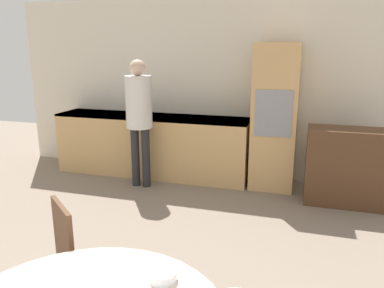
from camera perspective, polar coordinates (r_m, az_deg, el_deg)
wall_back at (r=5.52m, az=7.28°, el=8.24°), size 7.12×0.05×2.60m
kitchen_counter at (r=5.68m, az=-6.10°, el=-0.07°), size 2.92×0.60×0.91m
oven_unit at (r=5.17m, az=12.50°, el=4.00°), size 0.58×0.59×1.95m
sideboard at (r=4.95m, az=22.69°, el=-3.27°), size 1.00×0.45×0.95m
chair_far_left at (r=2.69m, az=-20.67°, el=-17.08°), size 0.56×0.56×0.92m
person_standing at (r=5.08m, az=-8.08°, el=5.18°), size 0.35×0.35×1.74m
bowl_near at (r=2.00m, az=-4.47°, el=-19.36°), size 0.14×0.14×0.05m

